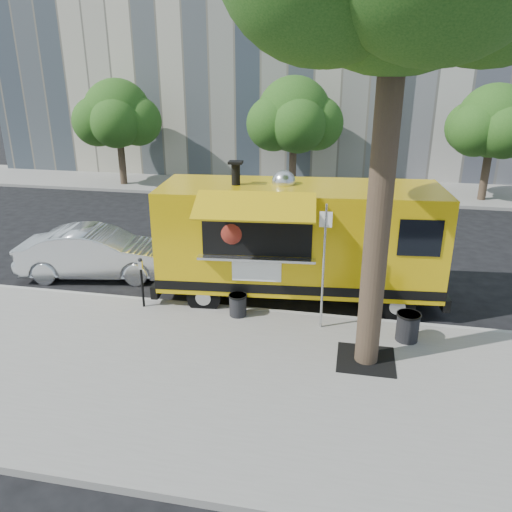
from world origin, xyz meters
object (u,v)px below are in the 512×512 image
at_px(far_tree_c, 494,121).
at_px(far_tree_a, 118,113).
at_px(far_tree_b, 294,115).
at_px(trash_bin_right, 408,326).
at_px(food_truck, 298,239).
at_px(parking_meter, 141,277).
at_px(sign_post, 324,260).
at_px(sedan, 97,253).
at_px(trash_bin_left, 238,304).

bearing_deg(far_tree_c, far_tree_a, -179.68).
xyz_separation_m(far_tree_b, trash_bin_right, (4.50, -14.47, -3.33)).
relative_size(far_tree_a, food_truck, 0.70).
distance_m(far_tree_b, trash_bin_right, 15.52).
height_order(far_tree_c, food_truck, far_tree_c).
distance_m(far_tree_a, parking_meter, 15.59).
xyz_separation_m(far_tree_b, sign_post, (2.55, -14.25, -1.98)).
relative_size(far_tree_a, sedan, 1.18).
relative_size(far_tree_c, parking_meter, 3.90).
relative_size(far_tree_b, parking_meter, 4.12).
relative_size(far_tree_a, trash_bin_right, 8.18).
distance_m(far_tree_b, trash_bin_left, 14.46).
distance_m(far_tree_b, sedan, 13.18).
xyz_separation_m(far_tree_b, sedan, (-4.28, -12.08, -3.09)).
distance_m(far_tree_b, food_truck, 12.83).
bearing_deg(trash_bin_right, sign_post, 173.50).
xyz_separation_m(far_tree_a, sedan, (4.72, -11.68, -3.03)).
height_order(far_tree_a, food_truck, far_tree_a).
height_order(sedan, trash_bin_left, sedan).
xyz_separation_m(far_tree_c, trash_bin_left, (-8.51, -13.74, -3.27)).
bearing_deg(food_truck, sign_post, -70.43).
xyz_separation_m(parking_meter, trash_bin_left, (2.49, 0.01, -0.54)).
distance_m(far_tree_a, trash_bin_right, 19.77).
bearing_deg(far_tree_c, far_tree_b, 178.09).
relative_size(food_truck, sedan, 1.69).
height_order(far_tree_a, far_tree_c, far_tree_a).
bearing_deg(far_tree_a, sign_post, -50.17).
xyz_separation_m(far_tree_a, far_tree_c, (18.00, 0.10, -0.06)).
height_order(parking_meter, food_truck, food_truck).
bearing_deg(food_truck, trash_bin_right, -40.58).
bearing_deg(trash_bin_left, far_tree_b, 92.00).
xyz_separation_m(food_truck, trash_bin_right, (2.75, -1.94, -1.24)).
distance_m(far_tree_c, trash_bin_left, 16.49).
bearing_deg(sign_post, far_tree_a, 129.83).
height_order(food_truck, trash_bin_right, food_truck).
distance_m(sign_post, sedan, 7.25).
relative_size(parking_meter, trash_bin_left, 2.43).
height_order(sedan, trash_bin_right, sedan).
xyz_separation_m(food_truck, trash_bin_left, (-1.26, -1.51, -1.29)).
xyz_separation_m(trash_bin_left, trash_bin_right, (4.01, -0.43, 0.05)).
relative_size(food_truck, trash_bin_right, 11.68).
height_order(far_tree_a, far_tree_b, far_tree_b).
bearing_deg(trash_bin_right, far_tree_b, 107.27).
distance_m(far_tree_c, sedan, 18.00).
distance_m(far_tree_c, parking_meter, 17.82).
xyz_separation_m(far_tree_b, parking_meter, (-2.00, -14.05, -2.85)).
height_order(far_tree_b, far_tree_c, far_tree_b).
height_order(far_tree_a, sedan, far_tree_a).
distance_m(parking_meter, food_truck, 4.12).
distance_m(far_tree_c, food_truck, 14.36).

